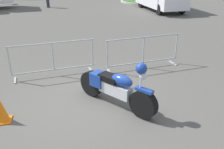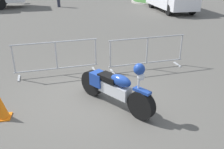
{
  "view_description": "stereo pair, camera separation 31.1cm",
  "coord_description": "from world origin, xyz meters",
  "views": [
    {
      "loc": [
        -0.68,
        -5.56,
        3.2
      ],
      "look_at": [
        0.57,
        0.01,
        0.65
      ],
      "focal_mm": 40.0,
      "sensor_mm": 36.0,
      "label": 1
    },
    {
      "loc": [
        -0.37,
        -5.62,
        3.2
      ],
      "look_at": [
        0.57,
        0.01,
        0.65
      ],
      "focal_mm": 40.0,
      "sensor_mm": 36.0,
      "label": 2
    }
  ],
  "objects": [
    {
      "name": "motorcycle",
      "position": [
        0.57,
        -0.39,
        0.49
      ],
      "size": [
        1.51,
        1.95,
        1.29
      ],
      "rotation": [
        0.0,
        0.0,
        -0.93
      ],
      "color": "black",
      "rests_on": "ground"
    },
    {
      "name": "crowd_barrier_near",
      "position": [
        -0.87,
        1.75,
        0.56
      ],
      "size": [
        2.56,
        0.72,
        1.07
      ],
      "rotation": [
        0.0,
        0.0,
        0.12
      ],
      "color": "#9EA0A5",
      "rests_on": "ground"
    },
    {
      "name": "traffic_cone",
      "position": [
        -2.01,
        -0.52,
        0.29
      ],
      "size": [
        0.34,
        0.34,
        0.59
      ],
      "color": "orange",
      "rests_on": "ground"
    },
    {
      "name": "ground_plane",
      "position": [
        0.0,
        0.0,
        0.0
      ],
      "size": [
        120.0,
        120.0,
        0.0
      ],
      "primitive_type": "plane",
      "color": "#54514C"
    },
    {
      "name": "crowd_barrier_far",
      "position": [
        2.01,
        1.75,
        0.56
      ],
      "size": [
        2.56,
        0.72,
        1.07
      ],
      "rotation": [
        0.0,
        0.0,
        0.12
      ],
      "color": "#9EA0A5",
      "rests_on": "ground"
    }
  ]
}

